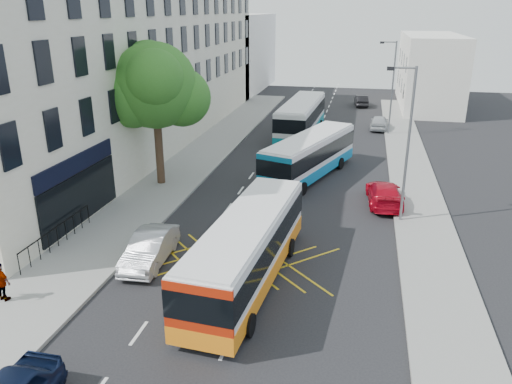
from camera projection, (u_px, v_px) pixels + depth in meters
The scene contains 19 objects.
ground at pixel (226, 345), 16.90m from camera, with size 120.00×120.00×0.00m, color black.
pavement_left at pixel (162, 183), 32.32m from camera, with size 5.00×70.00×0.15m, color gray.
pavement_right at pixel (418, 202), 29.14m from camera, with size 3.00×70.00×0.15m, color gray.
terrace_main at pixel (137, 61), 39.80m from camera, with size 8.30×45.00×13.50m.
terrace_far at pixel (234, 53), 68.38m from camera, with size 8.00×20.00×10.00m, color silver.
building_right at pixel (429, 71), 57.34m from camera, with size 6.00×18.00×8.00m, color silver.
street_tree at pixel (154, 87), 30.14m from camera, with size 6.30×5.70×8.80m.
lamp_near at pixel (407, 138), 25.08m from camera, with size 1.45×0.15×8.00m.
lamp_far at pixel (392, 83), 43.41m from camera, with size 1.45×0.15×8.00m.
railings at pixel (57, 235), 23.44m from camera, with size 0.08×5.60×1.14m, color black, non-canonical shape.
bus_near at pixel (247, 249), 20.29m from camera, with size 3.19×10.46×2.90m.
bus_mid at pixel (310, 156), 33.29m from camera, with size 5.45×10.34×2.84m.
bus_far at pixel (301, 118), 43.86m from camera, with size 3.20×11.43×3.18m.
parked_car_silver at pixel (150, 248), 22.21m from camera, with size 1.47×4.22×1.39m, color #ABADB3.
red_hatchback at pixel (384, 193), 28.88m from camera, with size 1.87×4.59×1.33m, color #BC081B.
distant_car_grey at pixel (314, 106), 55.24m from camera, with size 1.94×4.20×1.17m, color #3B3D42.
distant_car_silver at pixel (379, 122), 46.89m from camera, with size 1.57×3.90×1.33m, color #B1B6BA.
distant_car_dark at pixel (361, 101), 58.09m from camera, with size 1.35×3.86×1.27m, color black.
pedestrian_far at pixel (1, 282), 18.98m from camera, with size 0.94×0.39×1.61m, color gray.
Camera 1 is at (3.96, -13.52, 10.74)m, focal length 35.00 mm.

